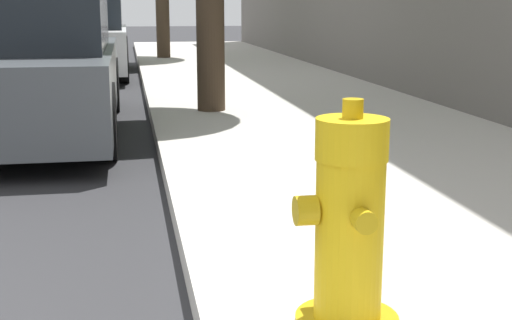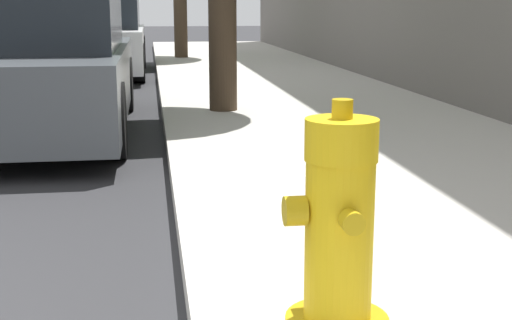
{
  "view_description": "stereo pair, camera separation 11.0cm",
  "coord_description": "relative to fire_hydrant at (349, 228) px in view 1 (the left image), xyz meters",
  "views": [
    {
      "loc": [
        1.42,
        -1.88,
        1.26
      ],
      "look_at": [
        2.05,
        1.59,
        0.49
      ],
      "focal_mm": 50.0,
      "sensor_mm": 36.0,
      "label": 1
    },
    {
      "loc": [
        1.53,
        -1.9,
        1.26
      ],
      "look_at": [
        2.05,
        1.59,
        0.49
      ],
      "focal_mm": 50.0,
      "sensor_mm": 36.0,
      "label": 2
    }
  ],
  "objects": [
    {
      "name": "parked_car_near",
      "position": [
        -1.71,
        4.93,
        0.16
      ],
      "size": [
        1.73,
        4.44,
        1.35
      ],
      "color": "#4C5156",
      "rests_on": "ground_plane"
    },
    {
      "name": "fire_hydrant",
      "position": [
        0.0,
        0.0,
        0.0
      ],
      "size": [
        0.38,
        0.37,
        0.81
      ],
      "color": "#C39C11",
      "rests_on": "sidewalk_slab"
    },
    {
      "name": "parked_car_mid",
      "position": [
        -1.6,
        10.76,
        0.16
      ],
      "size": [
        1.78,
        4.25,
        1.36
      ],
      "color": "silver",
      "rests_on": "ground_plane"
    }
  ]
}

